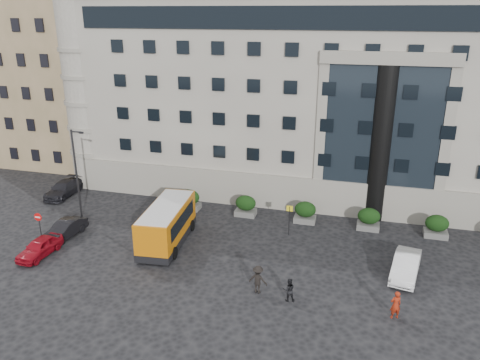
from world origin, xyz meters
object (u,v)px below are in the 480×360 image
Objects in this scene: hedge_e at (437,226)px; white_taxi at (406,266)px; pedestrian_b at (289,290)px; red_truck at (114,150)px; hedge_a at (190,200)px; hedge_b at (246,206)px; street_lamp at (77,173)px; no_entry_sign at (39,221)px; pedestrian_c at (258,279)px; hedge_d at (369,219)px; parked_car_b at (65,229)px; hedge_c at (305,212)px; parked_car_a at (40,247)px; bus_stop_sign at (289,215)px; minibus at (167,223)px; parked_car_d at (112,164)px; parked_car_c at (64,189)px; pedestrian_a at (396,305)px.

white_taxi is (-2.68, -6.80, -0.17)m from hedge_e.
red_truck is at bearing -57.57° from pedestrian_b.
red_truck is (-13.59, 10.60, 0.59)m from hedge_a.
street_lamp is (-13.14, -4.80, 3.44)m from hedge_b.
no_entry_sign is 1.24× the size of pedestrian_c.
hedge_d reaches higher than parked_car_b.
pedestrian_b reaches higher than parked_car_b.
hedge_d is at bearing 0.00° from hedge_c.
red_truck is 19.45m from parked_car_b.
hedge_a is 0.40× the size of white_taxi.
parked_car_b is at bearing -4.62° from pedestrian_c.
parked_car_a is 0.85× the size of white_taxi.
minibus reaches higher than bus_stop_sign.
parked_car_b is 2.63× the size of pedestrian_b.
pedestrian_b is at bearing -80.31° from bus_stop_sign.
red_truck reaches higher than hedge_e.
hedge_d is 0.40× the size of white_taxi.
pedestrian_c is (21.57, -19.57, 0.26)m from parked_car_d.
hedge_e is 0.73× the size of bus_stop_sign.
white_taxi is (25.62, 1.05, 0.09)m from parked_car_b.
hedge_e is 11.67m from bus_stop_sign.
hedge_a and hedge_c have the same top height.
parked_car_c is (0.59, -10.76, -0.81)m from red_truck.
minibus is at bearing -41.95° from pedestrian_b.
parked_car_c is (-13.00, -0.16, -0.23)m from hedge_a.
parked_car_b is 0.84× the size of parked_car_c.
street_lamp is at bearing -173.46° from bus_stop_sign.
hedge_e is 0.23× the size of street_lamp.
parked_car_b is (6.09, -18.46, -0.85)m from red_truck.
hedge_a is 13.00m from parked_car_c.
hedge_c is 0.23× the size of street_lamp.
hedge_d is at bearing 120.24° from white_taxi.
parked_car_c is (-28.60, -0.16, -0.23)m from hedge_d.
hedge_d is 0.73× the size of bus_stop_sign.
pedestrian_a is 8.31m from pedestrian_c.
pedestrian_b is (18.53, -3.89, 0.10)m from parked_car_b.
parked_car_d is 34.19m from white_taxi.
pedestrian_a is (24.77, -0.92, 0.23)m from parked_car_a.
hedge_b is 1.03× the size of pedestrian_a.
pedestrian_c is at bearing -57.29° from red_truck.
hedge_b is at bearing 50.32° from minibus.
street_lamp is 4.49× the size of pedestrian_a.
pedestrian_c is at bearing -34.67° from parked_car_d.
parked_car_d is (1.00, -2.40, -0.84)m from red_truck.
parked_car_b is 2.28× the size of pedestrian_a.
parked_car_c is at bearing 149.61° from minibus.
hedge_c is at bearing 72.18° from bus_stop_sign.
hedge_a is 6.65m from minibus.
hedge_c is 10.40m from hedge_e.
hedge_d is 0.45× the size of parked_car_b.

